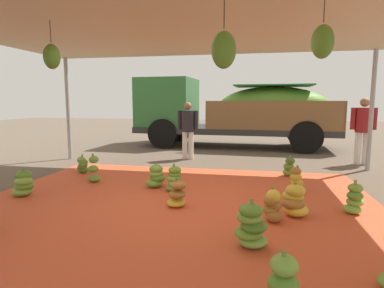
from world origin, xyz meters
name	(u,v)px	position (x,y,z in m)	size (l,w,h in m)	color
ground_plane	(204,166)	(0.00, 3.00, 0.00)	(40.00, 40.00, 0.00)	brown
tarp_orange	(173,205)	(0.00, 0.00, 0.01)	(6.28, 5.38, 0.01)	#D1512D
tent_canopy	(171,20)	(0.01, -0.10, 2.71)	(8.00, 7.00, 2.80)	#9EA0A5
banana_bunch_0	(83,165)	(-2.51, 1.71, 0.18)	(0.30, 0.30, 0.42)	#477523
banana_bunch_1	(296,181)	(1.93, 1.01, 0.22)	(0.28, 0.29, 0.49)	#996628
banana_bunch_3	(156,177)	(-0.57, 0.91, 0.21)	(0.43, 0.43, 0.46)	#60932D
banana_bunch_5	(177,195)	(0.08, -0.09, 0.19)	(0.40, 0.40, 0.45)	gold
banana_bunch_6	(174,179)	(-0.17, 0.73, 0.21)	(0.40, 0.39, 0.49)	#60932D
banana_bunch_7	(251,227)	(1.19, -1.24, 0.24)	(0.45, 0.41, 0.54)	#75A83D
banana_bunch_8	(94,170)	(-1.88, 1.04, 0.24)	(0.33, 0.31, 0.56)	#60932D
banana_bunch_9	(354,200)	(2.61, 0.11, 0.21)	(0.30, 0.31, 0.48)	#75A83D
banana_bunch_10	(23,184)	(-2.58, -0.04, 0.21)	(0.39, 0.37, 0.47)	#6B9E38
banana_bunch_11	(289,167)	(1.94, 2.29, 0.20)	(0.33, 0.33, 0.45)	#60932D
banana_bunch_12	(294,201)	(1.77, -0.14, 0.22)	(0.49, 0.46, 0.47)	gold
banana_bunch_13	(284,286)	(1.44, -2.29, 0.22)	(0.33, 0.32, 0.49)	#477523
banana_bunch_14	(272,206)	(1.45, -0.43, 0.22)	(0.32, 0.31, 0.48)	#996628
cargo_truck_main	(231,110)	(0.40, 6.65, 1.28)	(6.86, 2.56, 2.40)	#2D2D2D
worker_0	(363,126)	(3.86, 3.99, 0.98)	(0.61, 0.37, 1.67)	silver
worker_1	(188,126)	(-0.58, 3.89, 0.91)	(0.57, 0.35, 1.56)	silver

